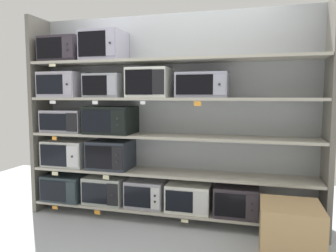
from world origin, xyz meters
name	(u,v)px	position (x,y,z in m)	size (l,w,h in m)	color
back_panel	(173,116)	(0.00, 0.22, 1.16)	(3.37, 0.04, 2.33)	#9EA3A8
upright_left	(41,115)	(-1.62, 0.00, 1.16)	(0.05, 0.40, 2.33)	#68645B
upright_right	(329,120)	(1.62, 0.00, 1.16)	(0.05, 0.40, 2.33)	#68645B
shelf_0	(168,209)	(0.00, 0.00, 0.13)	(3.17, 0.40, 0.03)	#ADA899
microwave_0	(67,186)	(-1.28, 0.00, 0.29)	(0.49, 0.43, 0.30)	#283439
microwave_1	(107,189)	(-0.75, 0.00, 0.30)	(0.47, 0.39, 0.31)	#A2A7A0
microwave_2	(146,193)	(-0.26, 0.00, 0.29)	(0.43, 0.35, 0.30)	#9B9AA7
microwave_3	(189,197)	(0.24, 0.00, 0.29)	(0.48, 0.38, 0.30)	silver
microwave_4	(237,200)	(0.76, 0.00, 0.30)	(0.46, 0.40, 0.31)	#332C33
price_tag_0	(55,208)	(-1.32, -0.20, 0.09)	(0.07, 0.00, 0.04)	orange
price_tag_1	(97,212)	(-0.77, -0.20, 0.08)	(0.07, 0.00, 0.05)	orange
price_tag_2	(185,221)	(0.24, -0.20, 0.09)	(0.08, 0.00, 0.03)	beige
shelf_1	(168,173)	(0.00, 0.00, 0.54)	(3.17, 0.40, 0.03)	#ADA899
microwave_5	(68,153)	(-1.26, 0.00, 0.71)	(0.53, 0.38, 0.30)	beige
microwave_6	(111,154)	(-0.69, 0.00, 0.72)	(0.48, 0.41, 0.33)	#262C34
price_tag_3	(55,173)	(-1.31, -0.20, 0.50)	(0.08, 0.00, 0.04)	beige
price_tag_4	(106,177)	(-0.66, -0.20, 0.50)	(0.08, 0.00, 0.05)	beige
shelf_2	(168,136)	(0.00, 0.00, 0.95)	(3.17, 0.40, 0.03)	#ADA899
microwave_7	(66,121)	(-1.27, 0.00, 1.10)	(0.52, 0.36, 0.26)	#9E9BA7
microwave_8	(111,120)	(-0.68, 0.00, 1.12)	(0.54, 0.44, 0.31)	black
price_tag_5	(54,138)	(-1.30, -0.20, 0.91)	(0.06, 0.00, 0.04)	orange
shelf_3	(168,99)	(0.00, 0.00, 1.36)	(3.17, 0.40, 0.03)	#ADA899
microwave_9	(64,85)	(-1.29, 0.00, 1.53)	(0.48, 0.43, 0.29)	#A49FAE
microwave_10	(106,86)	(-0.74, 0.00, 1.51)	(0.43, 0.36, 0.27)	#9EA2AC
microwave_11	(150,83)	(-0.21, 0.00, 1.54)	(0.46, 0.39, 0.32)	silver
microwave_12	(202,85)	(0.38, 0.00, 1.51)	(0.54, 0.34, 0.26)	#999AAE
price_tag_6	(53,102)	(-1.31, -0.20, 1.33)	(0.08, 0.00, 0.04)	white
price_tag_7	(95,102)	(-0.77, -0.20, 1.32)	(0.07, 0.00, 0.04)	white
price_tag_8	(143,103)	(-0.22, -0.20, 1.33)	(0.06, 0.00, 0.04)	white
price_tag_9	(198,104)	(0.36, -0.20, 1.32)	(0.07, 0.00, 0.05)	orange
shelf_4	(168,61)	(0.00, 0.00, 1.78)	(3.17, 0.40, 0.03)	#ADA899
microwave_13	(63,50)	(-1.28, 0.00, 1.94)	(0.49, 0.37, 0.29)	#332C34
microwave_14	(104,46)	(-0.75, 0.00, 1.96)	(0.46, 0.41, 0.33)	#9C99AE
price_tag_10	(52,65)	(-1.29, -0.20, 1.74)	(0.08, 0.00, 0.03)	beige
shipping_carton	(290,232)	(1.24, -0.56, 0.24)	(0.50, 0.50, 0.48)	tan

